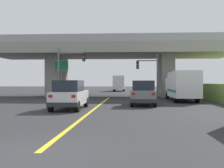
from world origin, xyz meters
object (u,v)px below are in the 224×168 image
at_px(suv_crossing, 144,93).
at_px(semi_truck_distant, 119,83).
at_px(traffic_signal_nearside, 150,71).
at_px(suv_lead, 70,95).
at_px(box_truck, 182,85).
at_px(traffic_signal_farside, 67,66).
at_px(highway_sign, 61,69).

bearing_deg(suv_crossing, semi_truck_distant, 99.14).
bearing_deg(traffic_signal_nearside, suv_lead, -116.69).
height_order(suv_crossing, traffic_signal_nearside, traffic_signal_nearside).
height_order(box_truck, traffic_signal_farside, traffic_signal_farside).
bearing_deg(semi_truck_distant, box_truck, -75.96).
bearing_deg(suv_crossing, box_truck, 55.83).
relative_size(box_truck, semi_truck_distant, 1.12).
bearing_deg(semi_truck_distant, traffic_signal_nearside, -79.85).
bearing_deg(traffic_signal_nearside, semi_truck_distant, 100.15).
bearing_deg(box_truck, semi_truck_distant, 104.04).
xyz_separation_m(traffic_signal_farside, highway_sign, (-1.15, 1.74, -0.26)).
relative_size(traffic_signal_nearside, semi_truck_distant, 0.76).
bearing_deg(highway_sign, traffic_signal_farside, -56.40).
bearing_deg(semi_truck_distant, suv_crossing, -84.59).
bearing_deg(traffic_signal_nearside, suv_crossing, -97.38).
distance_m(box_truck, highway_sign, 14.70).
bearing_deg(suv_lead, highway_sign, 106.28).
distance_m(traffic_signal_nearside, traffic_signal_farside, 9.57).
bearing_deg(box_truck, highway_sign, 158.17).
bearing_deg(suv_crossing, traffic_signal_nearside, 86.35).
distance_m(box_truck, traffic_signal_farside, 13.10).
height_order(box_truck, traffic_signal_nearside, traffic_signal_nearside).
bearing_deg(semi_truck_distant, highway_sign, -104.61).
bearing_deg(highway_sign, traffic_signal_nearside, -6.46).
distance_m(suv_lead, box_truck, 12.88).
xyz_separation_m(suv_lead, traffic_signal_nearside, (6.54, 13.02, 2.17)).
relative_size(suv_lead, semi_truck_distant, 0.70).
height_order(suv_lead, box_truck, box_truck).
distance_m(traffic_signal_farside, highway_sign, 2.10).
relative_size(traffic_signal_nearside, traffic_signal_farside, 0.87).
distance_m(traffic_signal_nearside, highway_sign, 10.77).
height_order(suv_lead, highway_sign, highway_sign).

